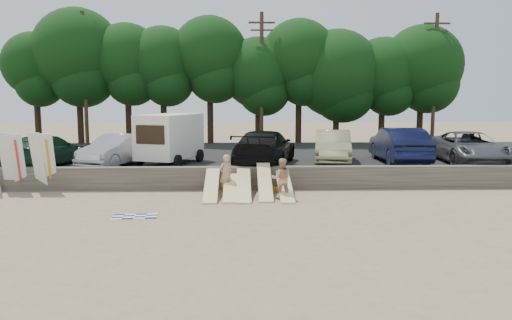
{
  "coord_description": "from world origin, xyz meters",
  "views": [
    {
      "loc": [
        0.51,
        -18.53,
        4.03
      ],
      "look_at": [
        1.2,
        3.0,
        1.29
      ],
      "focal_mm": 35.0,
      "sensor_mm": 36.0,
      "label": 1
    }
  ],
  "objects_px": {
    "box_trailer": "(170,136)",
    "car_2": "(117,150)",
    "car_1": "(46,150)",
    "beachgoer_a": "(226,174)",
    "cooler": "(269,190)",
    "car_6": "(469,148)",
    "car_3": "(265,148)",
    "car_4": "(333,147)",
    "car_5": "(399,145)",
    "beachgoer_b": "(282,179)"
  },
  "relations": [
    {
      "from": "car_1",
      "to": "beachgoer_a",
      "type": "xyz_separation_m",
      "value": [
        8.82,
        -3.86,
        -0.61
      ]
    },
    {
      "from": "car_1",
      "to": "car_2",
      "type": "bearing_deg",
      "value": -170.61
    },
    {
      "from": "car_2",
      "to": "cooler",
      "type": "relative_size",
      "value": 12.15
    },
    {
      "from": "car_6",
      "to": "box_trailer",
      "type": "bearing_deg",
      "value": -175.73
    },
    {
      "from": "car_4",
      "to": "cooler",
      "type": "height_order",
      "value": "car_4"
    },
    {
      "from": "box_trailer",
      "to": "car_6",
      "type": "relative_size",
      "value": 0.75
    },
    {
      "from": "car_4",
      "to": "cooler",
      "type": "bearing_deg",
      "value": -118.52
    },
    {
      "from": "car_5",
      "to": "beachgoer_a",
      "type": "bearing_deg",
      "value": 29.0
    },
    {
      "from": "car_2",
      "to": "beachgoer_a",
      "type": "xyz_separation_m",
      "value": [
        5.38,
        -3.77,
        -0.63
      ]
    },
    {
      "from": "car_6",
      "to": "beachgoer_a",
      "type": "distance_m",
      "value": 12.74
    },
    {
      "from": "car_2",
      "to": "car_3",
      "type": "relative_size",
      "value": 0.79
    },
    {
      "from": "car_4",
      "to": "car_5",
      "type": "distance_m",
      "value": 3.35
    },
    {
      "from": "car_6",
      "to": "car_2",
      "type": "bearing_deg",
      "value": -173.95
    },
    {
      "from": "car_4",
      "to": "beachgoer_b",
      "type": "distance_m",
      "value": 6.5
    },
    {
      "from": "car_3",
      "to": "beachgoer_a",
      "type": "relative_size",
      "value": 3.52
    },
    {
      "from": "box_trailer",
      "to": "car_3",
      "type": "bearing_deg",
      "value": 14.62
    },
    {
      "from": "car_2",
      "to": "car_1",
      "type": "bearing_deg",
      "value": -162.03
    },
    {
      "from": "car_6",
      "to": "beachgoer_a",
      "type": "xyz_separation_m",
      "value": [
        -12.07,
        -4.02,
        -0.66
      ]
    },
    {
      "from": "beachgoer_b",
      "to": "car_6",
      "type": "bearing_deg",
      "value": -148.18
    },
    {
      "from": "car_6",
      "to": "beachgoer_b",
      "type": "xyz_separation_m",
      "value": [
        -9.83,
        -5.09,
        -0.68
      ]
    },
    {
      "from": "car_5",
      "to": "car_3",
      "type": "bearing_deg",
      "value": 6.55
    },
    {
      "from": "car_2",
      "to": "car_6",
      "type": "distance_m",
      "value": 17.45
    },
    {
      "from": "beachgoer_a",
      "to": "car_2",
      "type": "bearing_deg",
      "value": -68.37
    },
    {
      "from": "car_2",
      "to": "car_4",
      "type": "relative_size",
      "value": 0.94
    },
    {
      "from": "box_trailer",
      "to": "car_2",
      "type": "xyz_separation_m",
      "value": [
        -2.52,
        -0.5,
        -0.62
      ]
    },
    {
      "from": "cooler",
      "to": "beachgoer_b",
      "type": "bearing_deg",
      "value": -71.96
    },
    {
      "from": "car_6",
      "to": "car_4",
      "type": "bearing_deg",
      "value": -179.77
    },
    {
      "from": "beachgoer_a",
      "to": "cooler",
      "type": "height_order",
      "value": "beachgoer_a"
    },
    {
      "from": "car_3",
      "to": "beachgoer_b",
      "type": "height_order",
      "value": "car_3"
    },
    {
      "from": "cooler",
      "to": "box_trailer",
      "type": "bearing_deg",
      "value": 135.06
    },
    {
      "from": "beachgoer_b",
      "to": "cooler",
      "type": "height_order",
      "value": "beachgoer_b"
    },
    {
      "from": "box_trailer",
      "to": "cooler",
      "type": "relative_size",
      "value": 11.32
    },
    {
      "from": "car_2",
      "to": "beachgoer_a",
      "type": "bearing_deg",
      "value": -15.37
    },
    {
      "from": "car_2",
      "to": "box_trailer",
      "type": "bearing_deg",
      "value": 30.87
    },
    {
      "from": "car_2",
      "to": "car_6",
      "type": "relative_size",
      "value": 0.81
    },
    {
      "from": "box_trailer",
      "to": "car_3",
      "type": "relative_size",
      "value": 0.74
    },
    {
      "from": "car_1",
      "to": "box_trailer",
      "type": "bearing_deg",
      "value": -165.11
    },
    {
      "from": "box_trailer",
      "to": "beachgoer_b",
      "type": "height_order",
      "value": "box_trailer"
    },
    {
      "from": "car_4",
      "to": "car_5",
      "type": "height_order",
      "value": "car_5"
    },
    {
      "from": "car_1",
      "to": "car_6",
      "type": "relative_size",
      "value": 0.9
    },
    {
      "from": "beachgoer_a",
      "to": "beachgoer_b",
      "type": "relative_size",
      "value": 1.02
    },
    {
      "from": "box_trailer",
      "to": "cooler",
      "type": "bearing_deg",
      "value": -22.5
    },
    {
      "from": "car_3",
      "to": "car_4",
      "type": "xyz_separation_m",
      "value": [
        3.49,
        0.74,
        -0.04
      ]
    },
    {
      "from": "beachgoer_a",
      "to": "cooler",
      "type": "xyz_separation_m",
      "value": [
        1.79,
        0.08,
        -0.67
      ]
    },
    {
      "from": "beachgoer_a",
      "to": "box_trailer",
      "type": "bearing_deg",
      "value": -89.48
    },
    {
      "from": "beachgoer_b",
      "to": "cooler",
      "type": "relative_size",
      "value": 4.27
    },
    {
      "from": "box_trailer",
      "to": "beachgoer_a",
      "type": "height_order",
      "value": "box_trailer"
    },
    {
      "from": "car_5",
      "to": "cooler",
      "type": "bearing_deg",
      "value": 34.27
    },
    {
      "from": "cooler",
      "to": "car_1",
      "type": "bearing_deg",
      "value": 157.38
    },
    {
      "from": "beachgoer_b",
      "to": "car_1",
      "type": "bearing_deg",
      "value": -19.62
    }
  ]
}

